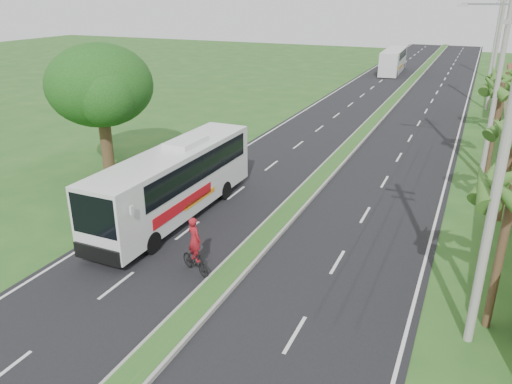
% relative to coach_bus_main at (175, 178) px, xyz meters
% --- Properties ---
extents(ground, '(180.00, 180.00, 0.00)m').
position_rel_coach_bus_main_xyz_m(ground, '(4.76, -6.18, -1.97)').
color(ground, '#25521E').
rests_on(ground, ground).
extents(road_asphalt, '(14.00, 160.00, 0.02)m').
position_rel_coach_bus_main_xyz_m(road_asphalt, '(4.76, 13.82, -1.96)').
color(road_asphalt, black).
rests_on(road_asphalt, ground).
extents(median_strip, '(1.20, 160.00, 0.18)m').
position_rel_coach_bus_main_xyz_m(median_strip, '(4.76, 13.82, -1.86)').
color(median_strip, gray).
rests_on(median_strip, ground).
extents(lane_edge_left, '(0.12, 160.00, 0.01)m').
position_rel_coach_bus_main_xyz_m(lane_edge_left, '(-1.94, 13.82, -1.97)').
color(lane_edge_left, silver).
rests_on(lane_edge_left, ground).
extents(lane_edge_right, '(0.12, 160.00, 0.01)m').
position_rel_coach_bus_main_xyz_m(lane_edge_right, '(11.46, 13.82, -1.97)').
color(lane_edge_right, silver).
rests_on(lane_edge_right, ground).
extents(palm_verge_c, '(2.40, 2.40, 5.85)m').
position_rel_coach_bus_main_xyz_m(palm_verge_c, '(13.56, 12.82, 3.16)').
color(palm_verge_c, '#473321').
rests_on(palm_verge_c, ground).
extents(palm_verge_d, '(2.40, 2.40, 5.25)m').
position_rel_coach_bus_main_xyz_m(palm_verge_d, '(14.06, 21.82, 2.58)').
color(palm_verge_d, '#473321').
rests_on(palm_verge_d, ground).
extents(shade_tree, '(6.30, 6.00, 7.54)m').
position_rel_coach_bus_main_xyz_m(shade_tree, '(-7.36, 3.84, 3.06)').
color(shade_tree, '#473321').
rests_on(shade_tree, ground).
extents(utility_pole_a, '(1.60, 0.28, 11.00)m').
position_rel_coach_bus_main_xyz_m(utility_pole_a, '(13.26, -4.18, 3.71)').
color(utility_pole_a, gray).
rests_on(utility_pole_a, ground).
extents(utility_pole_b, '(3.20, 0.28, 12.00)m').
position_rel_coach_bus_main_xyz_m(utility_pole_b, '(13.23, 11.82, 4.29)').
color(utility_pole_b, gray).
rests_on(utility_pole_b, ground).
extents(utility_pole_c, '(1.60, 0.28, 11.00)m').
position_rel_coach_bus_main_xyz_m(utility_pole_c, '(13.26, 31.82, 3.71)').
color(utility_pole_c, gray).
rests_on(utility_pole_c, ground).
extents(utility_pole_d, '(1.60, 0.28, 10.50)m').
position_rel_coach_bus_main_xyz_m(utility_pole_d, '(13.26, 51.82, 3.46)').
color(utility_pole_d, gray).
rests_on(utility_pole_d, ground).
extents(coach_bus_main, '(2.41, 11.07, 3.57)m').
position_rel_coach_bus_main_xyz_m(coach_bus_main, '(0.00, 0.00, 0.00)').
color(coach_bus_main, silver).
rests_on(coach_bus_main, ground).
extents(coach_bus_far, '(2.76, 10.63, 3.07)m').
position_rel_coach_bus_main_xyz_m(coach_bus_far, '(1.33, 51.11, -0.22)').
color(coach_bus_far, silver).
rests_on(coach_bus_far, ground).
extents(motorcyclist, '(1.71, 1.11, 2.34)m').
position_rel_coach_bus_main_xyz_m(motorcyclist, '(3.47, -4.18, -1.10)').
color(motorcyclist, black).
rests_on(motorcyclist, ground).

